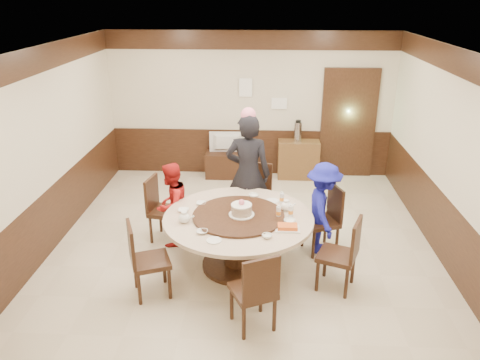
# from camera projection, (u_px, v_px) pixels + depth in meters

# --- Properties ---
(room) EXTENTS (6.00, 6.04, 2.84)m
(room) POSITION_uv_depth(u_px,v_px,m) (245.00, 177.00, 6.46)
(room) COLOR beige
(room) RESTS_ON ground
(banquet_table) EXTENTS (1.96, 1.96, 0.78)m
(banquet_table) POSITION_uv_depth(u_px,v_px,m) (238.00, 231.00, 6.16)
(banquet_table) COLOR black
(banquet_table) RESTS_ON ground
(chair_0) EXTENTS (0.57, 0.56, 0.97)m
(chair_0) POSITION_uv_depth(u_px,v_px,m) (321.00, 231.00, 6.64)
(chair_0) COLOR black
(chair_0) RESTS_ON ground
(chair_1) EXTENTS (0.54, 0.55, 0.97)m
(chair_1) POSITION_uv_depth(u_px,v_px,m) (255.00, 206.00, 7.42)
(chair_1) COLOR black
(chair_1) RESTS_ON ground
(chair_2) EXTENTS (0.52, 0.52, 0.97)m
(chair_2) POSITION_uv_depth(u_px,v_px,m) (165.00, 220.00, 6.96)
(chair_2) COLOR black
(chair_2) RESTS_ON ground
(chair_3) EXTENTS (0.58, 0.57, 0.97)m
(chair_3) POSITION_uv_depth(u_px,v_px,m) (150.00, 272.00, 5.68)
(chair_3) COLOR black
(chair_3) RESTS_ON ground
(chair_4) EXTENTS (0.58, 0.59, 0.97)m
(chair_4) POSITION_uv_depth(u_px,v_px,m) (254.00, 303.00, 5.11)
(chair_4) COLOR black
(chair_4) RESTS_ON ground
(chair_5) EXTENTS (0.58, 0.57, 0.97)m
(chair_5) POSITION_uv_depth(u_px,v_px,m) (338.00, 266.00, 5.80)
(chair_5) COLOR black
(chair_5) RESTS_ON ground
(person_standing) EXTENTS (0.72, 0.51, 1.85)m
(person_standing) POSITION_uv_depth(u_px,v_px,m) (248.00, 174.00, 7.00)
(person_standing) COLOR black
(person_standing) RESTS_ON ground
(person_red) EXTENTS (0.67, 0.74, 1.24)m
(person_red) POSITION_uv_depth(u_px,v_px,m) (172.00, 205.00, 6.71)
(person_red) COLOR #B21917
(person_red) RESTS_ON ground
(person_blue) EXTENTS (0.54, 0.88, 1.33)m
(person_blue) POSITION_uv_depth(u_px,v_px,m) (323.00, 209.00, 6.50)
(person_blue) COLOR #181A9B
(person_blue) RESTS_ON ground
(birthday_cake) EXTENTS (0.33, 0.33, 0.22)m
(birthday_cake) POSITION_uv_depth(u_px,v_px,m) (242.00, 209.00, 6.03)
(birthday_cake) COLOR white
(birthday_cake) RESTS_ON banquet_table
(teapot_left) EXTENTS (0.17, 0.15, 0.13)m
(teapot_left) POSITION_uv_depth(u_px,v_px,m) (184.00, 218.00, 5.90)
(teapot_left) COLOR white
(teapot_left) RESTS_ON banquet_table
(teapot_right) EXTENTS (0.17, 0.15, 0.13)m
(teapot_right) POSITION_uv_depth(u_px,v_px,m) (286.00, 206.00, 6.23)
(teapot_right) COLOR white
(teapot_right) RESTS_ON banquet_table
(bowl_0) EXTENTS (0.13, 0.13, 0.03)m
(bowl_0) POSITION_uv_depth(u_px,v_px,m) (201.00, 203.00, 6.41)
(bowl_0) COLOR white
(bowl_0) RESTS_ON banquet_table
(bowl_1) EXTENTS (0.13, 0.13, 0.04)m
(bowl_1) POSITION_uv_depth(u_px,v_px,m) (267.00, 236.00, 5.56)
(bowl_1) COLOR white
(bowl_1) RESTS_ON banquet_table
(bowl_2) EXTENTS (0.14, 0.14, 0.03)m
(bowl_2) POSITION_uv_depth(u_px,v_px,m) (202.00, 232.00, 5.66)
(bowl_2) COLOR white
(bowl_2) RESTS_ON banquet_table
(bowl_3) EXTENTS (0.15, 0.15, 0.05)m
(bowl_3) POSITION_uv_depth(u_px,v_px,m) (290.00, 221.00, 5.90)
(bowl_3) COLOR white
(bowl_3) RESTS_ON banquet_table
(bowl_4) EXTENTS (0.14, 0.14, 0.04)m
(bowl_4) POSITION_uv_depth(u_px,v_px,m) (184.00, 210.00, 6.21)
(bowl_4) COLOR white
(bowl_4) RESTS_ON banquet_table
(bowl_5) EXTENTS (0.14, 0.14, 0.04)m
(bowl_5) POSITION_uv_depth(u_px,v_px,m) (254.00, 196.00, 6.63)
(bowl_5) COLOR white
(bowl_5) RESTS_ON banquet_table
(saucer_near) EXTENTS (0.18, 0.18, 0.01)m
(saucer_near) POSITION_uv_depth(u_px,v_px,m) (214.00, 240.00, 5.49)
(saucer_near) COLOR white
(saucer_near) RESTS_ON banquet_table
(saucer_far) EXTENTS (0.18, 0.18, 0.01)m
(saucer_far) POSITION_uv_depth(u_px,v_px,m) (273.00, 201.00, 6.52)
(saucer_far) COLOR white
(saucer_far) RESTS_ON banquet_table
(shrimp_platter) EXTENTS (0.30, 0.20, 0.06)m
(shrimp_platter) POSITION_uv_depth(u_px,v_px,m) (287.00, 227.00, 5.74)
(shrimp_platter) COLOR white
(shrimp_platter) RESTS_ON banquet_table
(bottle_0) EXTENTS (0.06, 0.06, 0.16)m
(bottle_0) POSITION_uv_depth(u_px,v_px,m) (279.00, 212.00, 6.01)
(bottle_0) COLOR white
(bottle_0) RESTS_ON banquet_table
(bottle_1) EXTENTS (0.06, 0.06, 0.16)m
(bottle_1) POSITION_uv_depth(u_px,v_px,m) (291.00, 211.00, 6.04)
(bottle_1) COLOR white
(bottle_1) RESTS_ON banquet_table
(bottle_2) EXTENTS (0.06, 0.06, 0.16)m
(bottle_2) POSITION_uv_depth(u_px,v_px,m) (282.00, 198.00, 6.41)
(bottle_2) COLOR white
(bottle_2) RESTS_ON banquet_table
(tv_stand) EXTENTS (0.85, 0.45, 0.50)m
(tv_stand) POSITION_uv_depth(u_px,v_px,m) (227.00, 165.00, 9.32)
(tv_stand) COLOR black
(tv_stand) RESTS_ON ground
(television) EXTENTS (0.71, 0.11, 0.41)m
(television) POSITION_uv_depth(u_px,v_px,m) (227.00, 143.00, 9.15)
(television) COLOR gray
(television) RESTS_ON tv_stand
(side_cabinet) EXTENTS (0.80, 0.40, 0.75)m
(side_cabinet) POSITION_uv_depth(u_px,v_px,m) (298.00, 159.00, 9.24)
(side_cabinet) COLOR brown
(side_cabinet) RESTS_ON ground
(thermos) EXTENTS (0.15, 0.15, 0.38)m
(thermos) POSITION_uv_depth(u_px,v_px,m) (298.00, 132.00, 9.03)
(thermos) COLOR silver
(thermos) RESTS_ON side_cabinet
(notice_left) EXTENTS (0.25, 0.00, 0.35)m
(notice_left) POSITION_uv_depth(u_px,v_px,m) (246.00, 88.00, 8.93)
(notice_left) COLOR white
(notice_left) RESTS_ON room
(notice_right) EXTENTS (0.30, 0.00, 0.22)m
(notice_right) POSITION_uv_depth(u_px,v_px,m) (279.00, 103.00, 9.01)
(notice_right) COLOR white
(notice_right) RESTS_ON room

